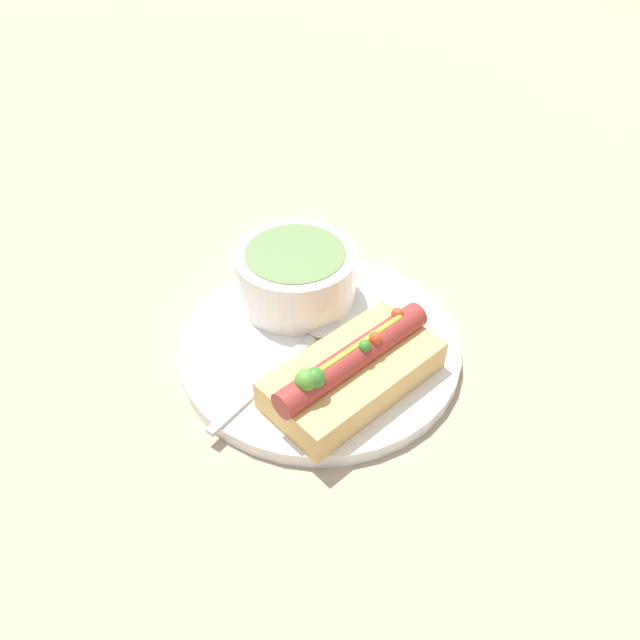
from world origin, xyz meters
name	(u,v)px	position (x,y,z in m)	size (l,w,h in m)	color
ground_plane	(320,351)	(0.00, 0.00, 0.00)	(4.00, 4.00, 0.00)	tan
dinner_plate	(320,346)	(0.00, 0.00, 0.01)	(0.25, 0.25, 0.01)	white
hot_dog	(353,371)	(0.01, -0.06, 0.03)	(0.17, 0.13, 0.06)	#DBAD60
soup_bowl	(296,273)	(0.00, 0.07, 0.04)	(0.11, 0.11, 0.05)	silver
spoon	(306,342)	(-0.01, 0.00, 0.02)	(0.15, 0.11, 0.01)	#B7B7BC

